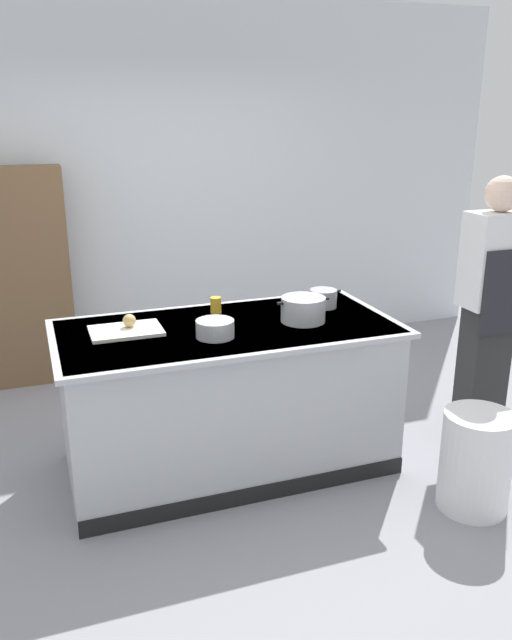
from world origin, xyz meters
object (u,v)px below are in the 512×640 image
Objects in this scene: stock_pot at (303,309)px; sauce_pan at (323,298)px; trash_bin at (476,461)px; person_chef at (490,304)px; mixing_bowl at (215,329)px; onion at (129,321)px; juice_cup at (216,305)px.

sauce_pan is at bearing 43.36° from stock_pot.
stock_pot is 1.38× the size of sauce_pan.
trash_bin is at bearing -67.53° from sauce_pan.
sauce_pan is at bearing 58.19° from person_chef.
stock_pot is 1.27m from person_chef.
stock_pot is at bearing -136.64° from sauce_pan.
mixing_bowl is at bearing -170.77° from stock_pot.
stock_pot is 0.19× the size of person_chef.
onion is 0.57m from juice_cup.
mixing_bowl is 1.83m from person_chef.
stock_pot is at bearing -10.50° from onion.
person_chef is (1.83, -0.02, -0.03)m from mixing_bowl.
onion is at bearing 148.79° from trash_bin.
juice_cup is at bearing 142.73° from stock_pot.
stock_pot is 1.55× the size of mixing_bowl.
onion is 0.04× the size of person_chef.
juice_cup is (0.55, 0.15, -0.01)m from onion.
sauce_pan is 0.87m from mixing_bowl.
onion is 1.23m from sauce_pan.
juice_cup is (-0.44, 0.33, -0.02)m from stock_pot.
mixing_bowl is at bearing 75.95° from person_chef.
stock_pot is 0.55m from juice_cup.
stock_pot is 3.29× the size of juice_cup.
juice_cup is 0.18× the size of trash_bin.
mixing_bowl reaches higher than onion.
juice_cup is at bearing 170.95° from sauce_pan.
onion is at bearing 169.50° from stock_pot.
juice_cup is at bearing 15.11° from onion.
mixing_bowl is (-0.81, -0.32, -0.01)m from sauce_pan.
stock_pot is at bearing 71.45° from person_chef.
stock_pot is 1.27m from trash_bin.
juice_cup is (-0.68, 0.11, -0.01)m from sauce_pan.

